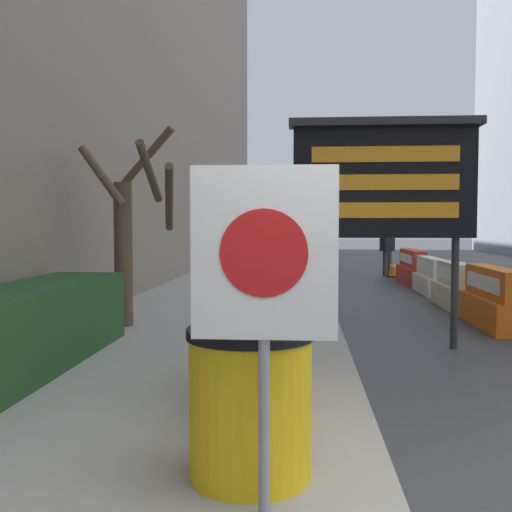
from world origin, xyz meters
TOP-DOWN VIEW (x-y plane):
  - hedge_strip at (-3.40, 2.89)m, footprint 0.90×4.02m
  - bare_tree at (-3.09, 5.69)m, footprint 1.45×1.53m
  - barrel_drum_foreground at (-0.88, 0.53)m, footprint 0.76×0.76m
  - barrel_drum_middle at (-0.89, 1.58)m, footprint 0.76×0.76m
  - barrel_drum_back at (-0.97, 2.63)m, footprint 0.76×0.76m
  - warning_sign at (-0.76, 0.04)m, footprint 0.74×0.08m
  - message_board at (0.48, 4.95)m, footprint 2.45×0.36m
  - jersey_barrier_orange_far at (2.45, 6.68)m, footprint 0.55×2.05m
  - jersey_barrier_cream at (2.45, 8.98)m, footprint 0.61×1.63m
  - jersey_barrier_white at (2.45, 11.23)m, footprint 0.52×1.88m
  - jersey_barrier_red_striped at (2.45, 13.51)m, footprint 0.58×2.17m
  - traffic_cone_mid at (2.85, 12.46)m, footprint 0.44×0.44m
  - traffic_cone_far at (2.20, 15.40)m, footprint 0.35×0.35m
  - traffic_light_near_curb at (0.60, 18.89)m, footprint 0.28×0.45m
  - pedestrian_worker at (2.10, 15.91)m, footprint 0.48×0.45m

SIDE VIEW (x-z plane):
  - traffic_cone_far at x=2.20m, z-range -0.01..0.61m
  - jersey_barrier_white at x=2.45m, z-range -0.05..0.79m
  - jersey_barrier_cream at x=2.45m, z-range -0.05..0.82m
  - traffic_cone_mid at x=2.85m, z-range -0.01..0.78m
  - jersey_barrier_red_striped at x=2.45m, z-range -0.05..0.86m
  - jersey_barrier_orange_far at x=2.45m, z-range -0.06..0.88m
  - hedge_strip at x=-3.40m, z-range 0.12..0.98m
  - barrel_drum_foreground at x=-0.88m, z-range 0.13..1.02m
  - barrel_drum_middle at x=-0.89m, z-range 0.13..1.02m
  - barrel_drum_back at x=-0.97m, z-range 0.13..1.02m
  - pedestrian_worker at x=2.10m, z-range 0.14..1.74m
  - warning_sign at x=-0.76m, z-range 0.48..2.28m
  - bare_tree at x=-3.09m, z-range 0.06..3.05m
  - message_board at x=0.48m, z-range 0.70..3.67m
  - traffic_light_near_curb at x=0.60m, z-range 0.92..5.04m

